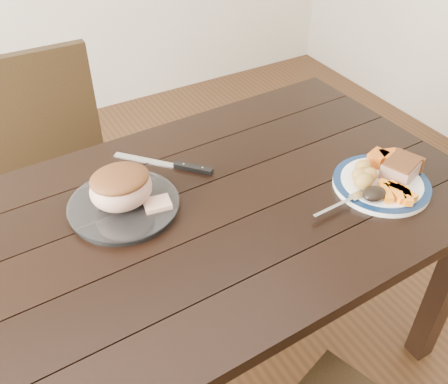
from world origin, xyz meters
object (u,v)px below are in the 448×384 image
dining_table (196,236)px  carving_knife (181,166)px  fork (343,203)px  roast_joint (121,189)px  serving_platter (124,207)px  dinner_plate (381,184)px  chair_far (57,164)px  pork_slice (401,169)px

dining_table → carving_knife: 0.23m
dining_table → fork: size_ratio=9.15×
fork → roast_joint: bearing=147.0°
fork → carving_knife: fork is taller
roast_joint → serving_platter: bearing=0.0°
dinner_plate → fork: size_ratio=1.54×
roast_joint → carving_knife: size_ratio=0.66×
chair_far → dinner_plate: chair_far is taller
chair_far → dining_table: bearing=107.7°
pork_slice → fork: size_ratio=0.58×
serving_platter → carving_knife: bearing=23.6°
serving_platter → chair_far: bearing=95.3°
pork_slice → roast_joint: (-0.73, 0.28, 0.03)m
roast_joint → fork: bearing=-29.7°
dining_table → roast_joint: 0.25m
chair_far → roast_joint: (0.06, -0.63, 0.30)m
chair_far → pork_slice: (0.79, -0.91, 0.27)m
dining_table → serving_platter: serving_platter is taller
dining_table → serving_platter: size_ratio=5.60×
fork → carving_knife: (-0.30, 0.39, -0.01)m
chair_far → serving_platter: chair_far is taller
fork → pork_slice: bearing=0.5°
chair_far → serving_platter: size_ratio=3.19×
pork_slice → fork: bearing=-176.3°
pork_slice → roast_joint: bearing=159.2°
chair_far → dinner_plate: (0.73, -0.91, 0.23)m
pork_slice → serving_platter: bearing=159.2°
chair_far → roast_joint: chair_far is taller
serving_platter → roast_joint: (0.00, 0.00, 0.06)m
pork_slice → fork: 0.22m
serving_platter → fork: size_ratio=1.63×
chair_far → carving_knife: 0.65m
roast_joint → dinner_plate: bearing=-22.1°
dinner_plate → carving_knife: dinner_plate is taller
pork_slice → carving_knife: (-0.52, 0.37, -0.04)m
dining_table → pork_slice: bearing=-16.8°
chair_far → pork_slice: bearing=132.2°
chair_far → fork: size_ratio=5.22×
chair_far → fork: 1.12m
serving_platter → dining_table: bearing=-33.3°
dinner_plate → fork: 0.16m
fork → carving_knife: 0.49m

